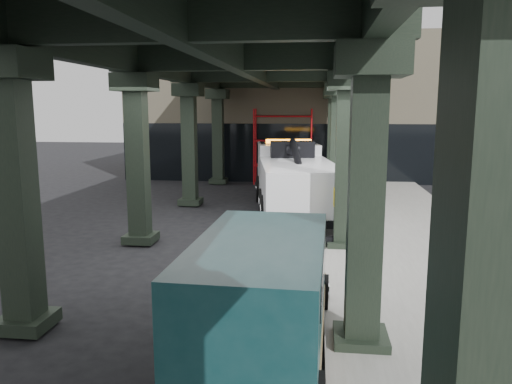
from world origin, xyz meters
The scene contains 8 objects.
ground centered at (0.00, 0.00, 0.00)m, with size 90.00×90.00×0.00m, color black.
sidewalk centered at (4.50, 2.00, 0.07)m, with size 5.00×40.00×0.15m, color gray.
lane_stripe centered at (1.70, 2.00, 0.01)m, with size 0.12×38.00×0.01m, color silver.
viaduct centered at (-0.40, 2.00, 5.46)m, with size 7.40×32.00×6.40m.
building centered at (2.00, 20.00, 4.00)m, with size 22.00×10.00×8.00m, color #C6B793.
scaffolding centered at (0.00, 14.64, 2.11)m, with size 3.08×0.88×4.00m.
tow_truck centered at (0.92, 6.90, 1.41)m, with size 3.67×9.07×2.90m.
towed_van centered at (1.00, -4.54, 1.12)m, with size 2.22×5.21×2.09m.
Camera 1 is at (1.81, -12.02, 4.02)m, focal length 35.00 mm.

